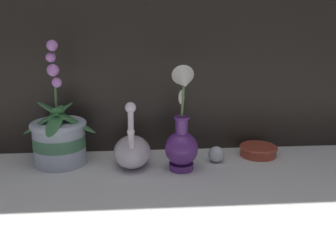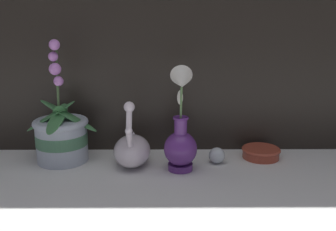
{
  "view_description": "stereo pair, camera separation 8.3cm",
  "coord_description": "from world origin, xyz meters",
  "px_view_note": "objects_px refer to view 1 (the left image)",
  "views": [
    {
      "loc": [
        -0.07,
        -1.08,
        0.5
      ],
      "look_at": [
        0.02,
        0.14,
        0.17
      ],
      "focal_mm": 42.0,
      "sensor_mm": 36.0,
      "label": 1
    },
    {
      "loc": [
        0.01,
        -1.08,
        0.5
      ],
      "look_at": [
        0.02,
        0.14,
        0.17
      ],
      "focal_mm": 42.0,
      "sensor_mm": 36.0,
      "label": 2
    }
  ],
  "objects_px": {
    "swan_figurine": "(132,149)",
    "amber_dish": "(258,150)",
    "orchid_potted_plant": "(59,137)",
    "blue_vase": "(182,137)",
    "glass_sphere": "(216,154)"
  },
  "relations": [
    {
      "from": "blue_vase",
      "to": "amber_dish",
      "type": "xyz_separation_m",
      "value": [
        0.28,
        0.11,
        -0.09
      ]
    },
    {
      "from": "orchid_potted_plant",
      "to": "swan_figurine",
      "type": "relative_size",
      "value": 1.79
    },
    {
      "from": "blue_vase",
      "to": "glass_sphere",
      "type": "distance_m",
      "value": 0.16
    },
    {
      "from": "orchid_potted_plant",
      "to": "blue_vase",
      "type": "height_order",
      "value": "orchid_potted_plant"
    },
    {
      "from": "swan_figurine",
      "to": "glass_sphere",
      "type": "xyz_separation_m",
      "value": [
        0.28,
        0.01,
        -0.03
      ]
    },
    {
      "from": "swan_figurine",
      "to": "amber_dish",
      "type": "height_order",
      "value": "swan_figurine"
    },
    {
      "from": "orchid_potted_plant",
      "to": "glass_sphere",
      "type": "bearing_deg",
      "value": -2.88
    },
    {
      "from": "blue_vase",
      "to": "glass_sphere",
      "type": "relative_size",
      "value": 6.33
    },
    {
      "from": "orchid_potted_plant",
      "to": "glass_sphere",
      "type": "relative_size",
      "value": 7.59
    },
    {
      "from": "swan_figurine",
      "to": "amber_dish",
      "type": "xyz_separation_m",
      "value": [
        0.44,
        0.06,
        -0.03
      ]
    },
    {
      "from": "glass_sphere",
      "to": "amber_dish",
      "type": "distance_m",
      "value": 0.17
    },
    {
      "from": "swan_figurine",
      "to": "amber_dish",
      "type": "relative_size",
      "value": 1.72
    },
    {
      "from": "amber_dish",
      "to": "glass_sphere",
      "type": "bearing_deg",
      "value": -163.22
    },
    {
      "from": "amber_dish",
      "to": "orchid_potted_plant",
      "type": "bearing_deg",
      "value": -178.17
    },
    {
      "from": "swan_figurine",
      "to": "blue_vase",
      "type": "bearing_deg",
      "value": -19.11
    }
  ]
}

